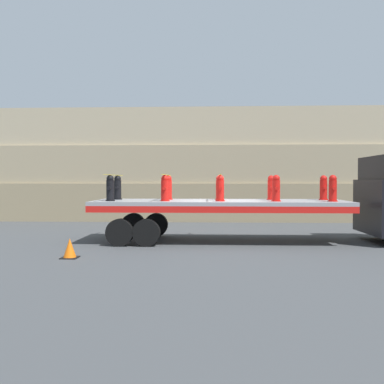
{
  "coord_description": "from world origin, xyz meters",
  "views": [
    {
      "loc": [
        -0.29,
        -14.13,
        2.01
      ],
      "look_at": [
        -0.92,
        0.0,
        1.64
      ],
      "focal_mm": 40.0,
      "sensor_mm": 36.0,
      "label": 1
    }
  ],
  "objects_px": {
    "flatbed_trailer": "(201,209)",
    "fire_hydrant_red_far_4": "(323,188)",
    "fire_hydrant_red_far_3": "(271,188)",
    "fire_hydrant_red_near_4": "(333,189)",
    "fire_hydrant_red_far_2": "(219,188)",
    "fire_hydrant_red_near_3": "(276,189)",
    "fire_hydrant_red_far_1": "(168,188)",
    "fire_hydrant_black_near_0": "(110,188)",
    "fire_hydrant_red_near_1": "(165,188)",
    "traffic_cone": "(70,248)",
    "fire_hydrant_red_near_2": "(220,188)",
    "fire_hydrant_black_far_0": "(118,188)"
  },
  "relations": [
    {
      "from": "fire_hydrant_black_near_0",
      "to": "fire_hydrant_black_far_0",
      "type": "xyz_separation_m",
      "value": [
        0.0,
        1.1,
        0.0
      ]
    },
    {
      "from": "fire_hydrant_black_far_0",
      "to": "traffic_cone",
      "type": "distance_m",
      "value": 4.09
    },
    {
      "from": "fire_hydrant_red_near_3",
      "to": "fire_hydrant_red_near_4",
      "type": "height_order",
      "value": "same"
    },
    {
      "from": "fire_hydrant_red_far_4",
      "to": "fire_hydrant_black_far_0",
      "type": "bearing_deg",
      "value": 180.0
    },
    {
      "from": "fire_hydrant_red_near_1",
      "to": "fire_hydrant_red_near_2",
      "type": "relative_size",
      "value": 1.0
    },
    {
      "from": "fire_hydrant_red_near_1",
      "to": "fire_hydrant_red_near_3",
      "type": "xyz_separation_m",
      "value": [
        3.53,
        0.0,
        0.0
      ]
    },
    {
      "from": "flatbed_trailer",
      "to": "traffic_cone",
      "type": "xyz_separation_m",
      "value": [
        -3.33,
        -3.23,
        -0.83
      ]
    },
    {
      "from": "fire_hydrant_black_far_0",
      "to": "fire_hydrant_red_far_3",
      "type": "bearing_deg",
      "value": 0.0
    },
    {
      "from": "fire_hydrant_red_far_1",
      "to": "fire_hydrant_red_far_2",
      "type": "bearing_deg",
      "value": 0.0
    },
    {
      "from": "flatbed_trailer",
      "to": "fire_hydrant_red_near_1",
      "type": "xyz_separation_m",
      "value": [
        -1.14,
        -0.55,
        0.68
      ]
    },
    {
      "from": "fire_hydrant_black_far_0",
      "to": "fire_hydrant_red_near_2",
      "type": "bearing_deg",
      "value": -17.32
    },
    {
      "from": "fire_hydrant_red_near_1",
      "to": "fire_hydrant_red_far_3",
      "type": "relative_size",
      "value": 1.0
    },
    {
      "from": "fire_hydrant_black_near_0",
      "to": "fire_hydrant_red_far_1",
      "type": "distance_m",
      "value": 2.08
    },
    {
      "from": "flatbed_trailer",
      "to": "fire_hydrant_red_far_4",
      "type": "relative_size",
      "value": 9.87
    },
    {
      "from": "fire_hydrant_black_near_0",
      "to": "fire_hydrant_red_near_3",
      "type": "distance_m",
      "value": 5.29
    },
    {
      "from": "fire_hydrant_black_far_0",
      "to": "fire_hydrant_red_near_1",
      "type": "xyz_separation_m",
      "value": [
        1.76,
        -1.1,
        0.0
      ]
    },
    {
      "from": "fire_hydrant_red_far_4",
      "to": "fire_hydrant_red_far_2",
      "type": "bearing_deg",
      "value": 180.0
    },
    {
      "from": "fire_hydrant_black_near_0",
      "to": "fire_hydrant_red_near_1",
      "type": "xyz_separation_m",
      "value": [
        1.76,
        0.0,
        0.0
      ]
    },
    {
      "from": "flatbed_trailer",
      "to": "traffic_cone",
      "type": "distance_m",
      "value": 4.71
    },
    {
      "from": "fire_hydrant_black_far_0",
      "to": "fire_hydrant_red_near_2",
      "type": "height_order",
      "value": "same"
    },
    {
      "from": "fire_hydrant_red_far_1",
      "to": "fire_hydrant_red_near_4",
      "type": "distance_m",
      "value": 5.41
    },
    {
      "from": "fire_hydrant_red_far_1",
      "to": "fire_hydrant_red_far_2",
      "type": "xyz_separation_m",
      "value": [
        1.76,
        0.0,
        0.0
      ]
    },
    {
      "from": "fire_hydrant_red_near_1",
      "to": "traffic_cone",
      "type": "xyz_separation_m",
      "value": [
        -2.2,
        -2.67,
        -1.52
      ]
    },
    {
      "from": "fire_hydrant_red_near_2",
      "to": "fire_hydrant_red_far_1",
      "type": "bearing_deg",
      "value": 148.04
    },
    {
      "from": "fire_hydrant_black_near_0",
      "to": "traffic_cone",
      "type": "relative_size",
      "value": 1.62
    },
    {
      "from": "fire_hydrant_red_near_3",
      "to": "fire_hydrant_red_far_3",
      "type": "height_order",
      "value": "same"
    },
    {
      "from": "fire_hydrant_black_near_0",
      "to": "flatbed_trailer",
      "type": "bearing_deg",
      "value": 10.74
    },
    {
      "from": "fire_hydrant_black_far_0",
      "to": "fire_hydrant_red_far_4",
      "type": "relative_size",
      "value": 1.0
    },
    {
      "from": "fire_hydrant_red_near_2",
      "to": "fire_hydrant_red_far_2",
      "type": "relative_size",
      "value": 1.0
    },
    {
      "from": "fire_hydrant_red_far_2",
      "to": "fire_hydrant_red_near_3",
      "type": "distance_m",
      "value": 2.08
    },
    {
      "from": "fire_hydrant_red_near_2",
      "to": "fire_hydrant_red_far_3",
      "type": "distance_m",
      "value": 2.08
    },
    {
      "from": "fire_hydrant_red_near_1",
      "to": "fire_hydrant_red_far_3",
      "type": "distance_m",
      "value": 3.7
    },
    {
      "from": "flatbed_trailer",
      "to": "fire_hydrant_red_near_4",
      "type": "height_order",
      "value": "fire_hydrant_red_near_4"
    },
    {
      "from": "fire_hydrant_red_far_1",
      "to": "fire_hydrant_red_near_3",
      "type": "relative_size",
      "value": 1.0
    },
    {
      "from": "fire_hydrant_red_far_2",
      "to": "fire_hydrant_red_far_3",
      "type": "height_order",
      "value": "same"
    },
    {
      "from": "fire_hydrant_red_far_1",
      "to": "fire_hydrant_red_far_3",
      "type": "xyz_separation_m",
      "value": [
        3.53,
        0.0,
        0.0
      ]
    },
    {
      "from": "fire_hydrant_red_near_3",
      "to": "traffic_cone",
      "type": "relative_size",
      "value": 1.62
    },
    {
      "from": "fire_hydrant_red_far_2",
      "to": "fire_hydrant_red_far_1",
      "type": "bearing_deg",
      "value": 180.0
    },
    {
      "from": "fire_hydrant_red_near_1",
      "to": "fire_hydrant_red_far_2",
      "type": "xyz_separation_m",
      "value": [
        1.76,
        1.1,
        0.0
      ]
    },
    {
      "from": "flatbed_trailer",
      "to": "fire_hydrant_red_near_1",
      "type": "distance_m",
      "value": 1.44
    },
    {
      "from": "fire_hydrant_black_near_0",
      "to": "fire_hydrant_red_near_4",
      "type": "height_order",
      "value": "same"
    },
    {
      "from": "fire_hydrant_black_far_0",
      "to": "fire_hydrant_red_far_3",
      "type": "height_order",
      "value": "same"
    },
    {
      "from": "fire_hydrant_black_far_0",
      "to": "fire_hydrant_red_near_4",
      "type": "relative_size",
      "value": 1.0
    },
    {
      "from": "fire_hydrant_red_far_3",
      "to": "fire_hydrant_red_near_4",
      "type": "bearing_deg",
      "value": -31.96
    },
    {
      "from": "fire_hydrant_black_far_0",
      "to": "fire_hydrant_red_near_1",
      "type": "distance_m",
      "value": 2.08
    },
    {
      "from": "flatbed_trailer",
      "to": "fire_hydrant_red_far_3",
      "type": "distance_m",
      "value": 2.55
    },
    {
      "from": "fire_hydrant_red_far_1",
      "to": "fire_hydrant_red_near_4",
      "type": "height_order",
      "value": "same"
    },
    {
      "from": "fire_hydrant_red_far_1",
      "to": "fire_hydrant_red_far_2",
      "type": "height_order",
      "value": "same"
    },
    {
      "from": "fire_hydrant_red_far_3",
      "to": "fire_hydrant_red_far_1",
      "type": "bearing_deg",
      "value": 180.0
    },
    {
      "from": "fire_hydrant_red_near_2",
      "to": "fire_hydrant_red_far_3",
      "type": "height_order",
      "value": "same"
    }
  ]
}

